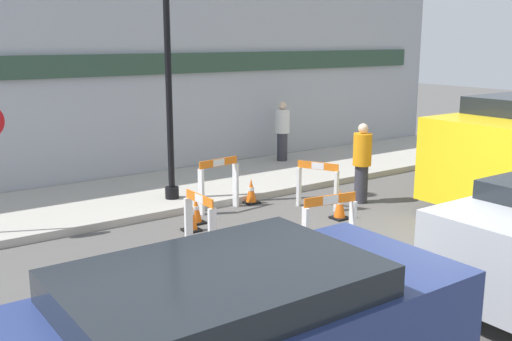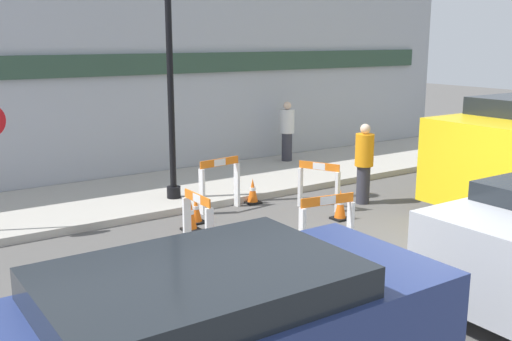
{
  "view_description": "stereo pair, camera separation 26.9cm",
  "coord_description": "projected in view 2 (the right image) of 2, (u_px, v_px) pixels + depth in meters",
  "views": [
    {
      "loc": [
        -7.29,
        -5.57,
        3.41
      ],
      "look_at": [
        -0.97,
        3.27,
        1.0
      ],
      "focal_mm": 42.0,
      "sensor_mm": 36.0,
      "label": 1
    },
    {
      "loc": [
        -7.07,
        -5.72,
        3.41
      ],
      "look_at": [
        -0.97,
        3.27,
        1.0
      ],
      "focal_mm": 42.0,
      "sensor_mm": 36.0,
      "label": 2
    }
  ],
  "objects": [
    {
      "name": "ground_plane",
      "position": [
        427.0,
        264.0,
        9.24
      ],
      "size": [
        60.0,
        60.0,
        0.0
      ],
      "primitive_type": "plane",
      "color": "#565451"
    },
    {
      "name": "barricade_2",
      "position": [
        198.0,
        220.0,
        9.75
      ],
      "size": [
        0.14,
        0.83,
        0.96
      ],
      "rotation": [
        0.0,
        0.0,
        4.71
      ],
      "color": "white",
      "rests_on": "ground_plane"
    },
    {
      "name": "sidewalk_slab",
      "position": [
        222.0,
        182.0,
        14.17
      ],
      "size": [
        18.0,
        3.26,
        0.15
      ],
      "color": "#ADA89E",
      "rests_on": "ground_plane"
    },
    {
      "name": "barricade_0",
      "position": [
        319.0,
        184.0,
        12.13
      ],
      "size": [
        0.5,
        0.85,
        0.96
      ],
      "rotation": [
        0.0,
        0.0,
        2.02
      ],
      "color": "white",
      "rests_on": "ground_plane"
    },
    {
      "name": "barricade_1",
      "position": [
        220.0,
        182.0,
        12.01
      ],
      "size": [
        0.95,
        0.24,
        1.06
      ],
      "rotation": [
        0.0,
        0.0,
        3.26
      ],
      "color": "white",
      "rests_on": "ground_plane"
    },
    {
      "name": "traffic_cone_3",
      "position": [
        191.0,
        215.0,
        10.79
      ],
      "size": [
        0.3,
        0.3,
        0.61
      ],
      "color": "black",
      "rests_on": "ground_plane"
    },
    {
      "name": "person_worker",
      "position": [
        364.0,
        162.0,
        12.45
      ],
      "size": [
        0.43,
        0.43,
        1.69
      ],
      "rotation": [
        0.0,
        0.0,
        -3.02
      ],
      "color": "#33333D",
      "rests_on": "ground_plane"
    },
    {
      "name": "traffic_cone_4",
      "position": [
        253.0,
        191.0,
        12.58
      ],
      "size": [
        0.3,
        0.3,
        0.53
      ],
      "color": "black",
      "rests_on": "ground_plane"
    },
    {
      "name": "traffic_cone_5",
      "position": [
        340.0,
        205.0,
        11.45
      ],
      "size": [
        0.3,
        0.3,
        0.59
      ],
      "color": "black",
      "rests_on": "ground_plane"
    },
    {
      "name": "person_pedestrian",
      "position": [
        287.0,
        130.0,
        16.11
      ],
      "size": [
        0.49,
        0.49,
        1.61
      ],
      "rotation": [
        0.0,
        0.0,
        2.82
      ],
      "color": "#33333D",
      "rests_on": "sidewalk_slab"
    },
    {
      "name": "traffic_cone_0",
      "position": [
        196.0,
        210.0,
        11.24
      ],
      "size": [
        0.3,
        0.3,
        0.52
      ],
      "color": "black",
      "rests_on": "ground_plane"
    },
    {
      "name": "storefront_facade",
      "position": [
        186.0,
        65.0,
        14.97
      ],
      "size": [
        18.0,
        0.22,
        5.5
      ],
      "color": "#A3A8B2",
      "rests_on": "ground_plane"
    },
    {
      "name": "traffic_cone_1",
      "position": [
        269.0,
        245.0,
        9.28
      ],
      "size": [
        0.3,
        0.3,
        0.57
      ],
      "color": "black",
      "rests_on": "ground_plane"
    },
    {
      "name": "streetlamp_post",
      "position": [
        168.0,
        18.0,
        11.72
      ],
      "size": [
        0.44,
        0.44,
        5.72
      ],
      "color": "black",
      "rests_on": "sidewalk_slab"
    },
    {
      "name": "barricade_3",
      "position": [
        327.0,
        223.0,
        9.43
      ],
      "size": [
        0.96,
        0.27,
        1.01
      ],
      "rotation": [
        0.0,
        0.0,
        6.13
      ],
      "color": "white",
      "rests_on": "ground_plane"
    },
    {
      "name": "traffic_cone_2",
      "position": [
        244.0,
        246.0,
        9.03
      ],
      "size": [
        0.3,
        0.3,
        0.72
      ],
      "color": "black",
      "rests_on": "ground_plane"
    }
  ]
}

